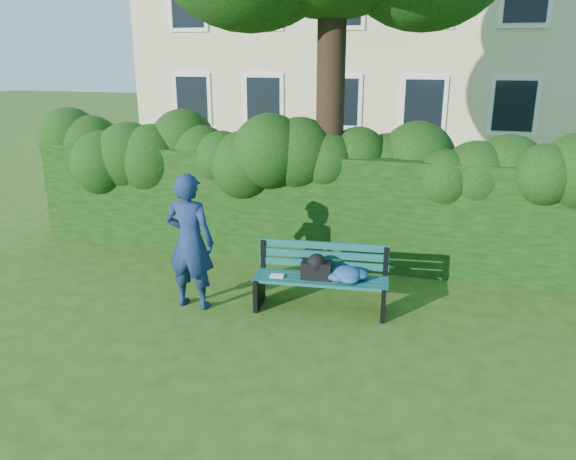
% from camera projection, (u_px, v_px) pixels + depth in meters
% --- Properties ---
extents(ground, '(80.00, 80.00, 0.00)m').
position_uv_depth(ground, '(275.00, 308.00, 7.70)').
color(ground, '#2B4C13').
rests_on(ground, ground).
extents(hedge, '(10.00, 1.00, 1.80)m').
position_uv_depth(hedge, '(315.00, 206.00, 9.44)').
color(hedge, black).
rests_on(hedge, ground).
extents(park_bench, '(1.84, 0.75, 0.89)m').
position_uv_depth(park_bench, '(327.00, 276.00, 7.52)').
color(park_bench, '#0F4D41').
rests_on(park_bench, ground).
extents(man_reading, '(0.70, 0.47, 1.87)m').
position_uv_depth(man_reading, '(190.00, 242.00, 7.51)').
color(man_reading, '#16264E').
rests_on(man_reading, ground).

